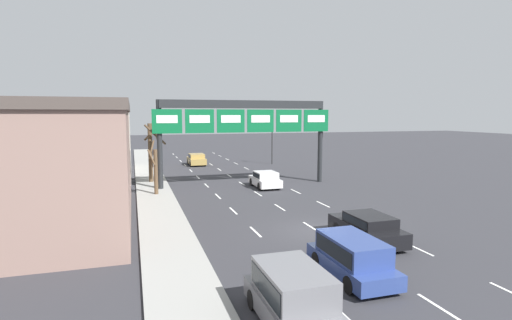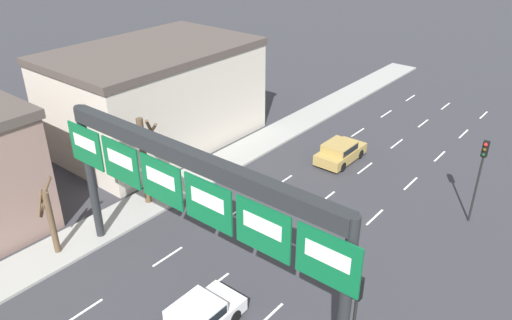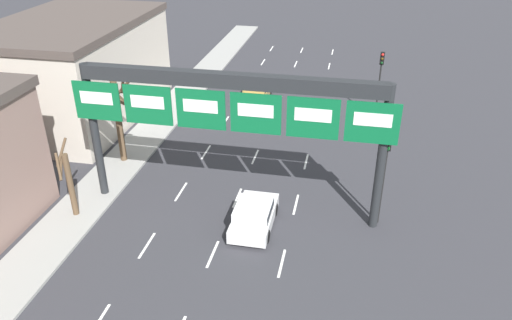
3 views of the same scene
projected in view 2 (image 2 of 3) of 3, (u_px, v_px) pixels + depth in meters
lane_dashes at (176, 314)px, 22.08m from camera, size 6.72×67.00×0.01m
sign_gantry at (188, 184)px, 20.17m from camera, size 16.00×0.70×7.62m
building_far at (155, 95)px, 36.51m from camera, size 9.37×14.67×7.19m
car_white at (199, 317)px, 20.92m from camera, size 1.94×3.94×1.41m
car_gold at (340, 151)px, 34.69m from camera, size 1.98×4.08×1.47m
traffic_light_near_gantry at (355, 311)px, 17.31m from camera, size 0.30×0.35×5.08m
traffic_light_mid_block at (481, 166)px, 26.89m from camera, size 0.30×0.35×5.03m
tree_bare_closest at (144, 155)px, 28.54m from camera, size 2.02×2.37×5.56m
tree_bare_second at (50, 218)px, 24.91m from camera, size 0.77×1.17×4.22m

